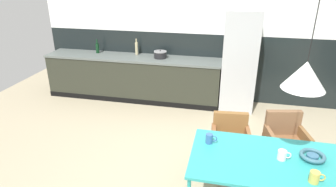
% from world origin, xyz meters
% --- Properties ---
extents(back_wall_splashback_dark, '(7.09, 0.12, 1.34)m').
position_xyz_m(back_wall_splashback_dark, '(0.00, 2.88, 0.67)').
color(back_wall_splashback_dark, black).
rests_on(back_wall_splashback_dark, ground).
extents(kitchen_counter, '(3.55, 0.63, 0.89)m').
position_xyz_m(kitchen_counter, '(-1.63, 2.52, 0.44)').
color(kitchen_counter, '#2A2D23').
rests_on(kitchen_counter, ground).
extents(refrigerator_column, '(0.61, 0.60, 1.86)m').
position_xyz_m(refrigerator_column, '(0.46, 2.52, 0.93)').
color(refrigerator_column, '#ADAFB2').
rests_on(refrigerator_column, ground).
extents(dining_table, '(1.91, 0.90, 0.73)m').
position_xyz_m(dining_table, '(0.92, -0.22, 0.69)').
color(dining_table, teal).
rests_on(dining_table, ground).
extents(armchair_far_side, '(0.57, 0.56, 0.79)m').
position_xyz_m(armchair_far_side, '(1.06, 0.70, 0.52)').
color(armchair_far_side, brown).
rests_on(armchair_far_side, ground).
extents(armchair_facing_counter, '(0.53, 0.52, 0.73)m').
position_xyz_m(armchair_facing_counter, '(0.37, 0.61, 0.47)').
color(armchair_facing_counter, brown).
rests_on(armchair_facing_counter, ground).
extents(fruit_bowl, '(0.25, 0.25, 0.07)m').
position_xyz_m(fruit_bowl, '(1.17, -0.13, 0.77)').
color(fruit_bowl, '#33607F').
rests_on(fruit_bowl, dining_table).
extents(mug_glass_clear, '(0.13, 0.08, 0.11)m').
position_xyz_m(mug_glass_clear, '(0.14, -0.04, 0.78)').
color(mug_glass_clear, '#335B93').
rests_on(mug_glass_clear, dining_table).
extents(mug_wide_latte, '(0.14, 0.09, 0.11)m').
position_xyz_m(mug_wide_latte, '(1.11, -0.49, 0.78)').
color(mug_wide_latte, gold).
rests_on(mug_wide_latte, dining_table).
extents(mug_short_terracotta, '(0.13, 0.09, 0.10)m').
position_xyz_m(mug_short_terracotta, '(0.87, -0.19, 0.78)').
color(mug_short_terracotta, white).
rests_on(mug_short_terracotta, dining_table).
extents(cooking_pot, '(0.25, 0.25, 0.16)m').
position_xyz_m(cooking_pot, '(-1.06, 2.56, 0.95)').
color(cooking_pot, black).
rests_on(cooking_pot, kitchen_counter).
extents(bottle_wine_green, '(0.06, 0.06, 0.33)m').
position_xyz_m(bottle_wine_green, '(-1.59, 2.69, 1.02)').
color(bottle_wine_green, tan).
rests_on(bottle_wine_green, kitchen_counter).
extents(bottle_oil_tall, '(0.07, 0.07, 0.29)m').
position_xyz_m(bottle_oil_tall, '(-2.42, 2.64, 0.99)').
color(bottle_oil_tall, '#0F3319').
rests_on(bottle_oil_tall, kitchen_counter).
extents(pendant_lamp_over_table_near, '(0.37, 0.37, 1.11)m').
position_xyz_m(pendant_lamp_over_table_near, '(0.92, -0.24, 1.64)').
color(pendant_lamp_over_table_near, black).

